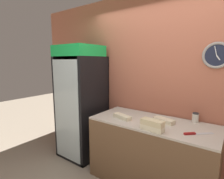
# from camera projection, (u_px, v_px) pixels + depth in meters

# --- Properties ---
(wall_back) EXTENTS (5.20, 0.09, 2.70)m
(wall_back) POSITION_uv_depth(u_px,v_px,m) (165.00, 84.00, 2.56)
(wall_back) COLOR #B7664C
(wall_back) RESTS_ON ground_plane
(prep_counter) EXTENTS (1.61, 0.72, 0.89)m
(prep_counter) POSITION_uv_depth(u_px,v_px,m) (151.00, 153.00, 2.38)
(prep_counter) COLOR brown
(prep_counter) RESTS_ON ground_plane
(beverage_cooler) EXTENTS (0.68, 0.70, 1.93)m
(beverage_cooler) POSITION_uv_depth(u_px,v_px,m) (83.00, 97.00, 3.10)
(beverage_cooler) COLOR black
(beverage_cooler) RESTS_ON ground_plane
(sandwich_stack_bottom) EXTENTS (0.27, 0.13, 0.06)m
(sandwich_stack_bottom) POSITION_uv_depth(u_px,v_px,m) (152.00, 128.00, 2.00)
(sandwich_stack_bottom) COLOR beige
(sandwich_stack_bottom) RESTS_ON prep_counter
(sandwich_stack_middle) EXTENTS (0.27, 0.13, 0.06)m
(sandwich_stack_middle) POSITION_uv_depth(u_px,v_px,m) (152.00, 123.00, 1.99)
(sandwich_stack_middle) COLOR beige
(sandwich_stack_middle) RESTS_ON sandwich_stack_bottom
(sandwich_flat_left) EXTENTS (0.29, 0.16, 0.05)m
(sandwich_flat_left) POSITION_uv_depth(u_px,v_px,m) (164.00, 120.00, 2.26)
(sandwich_flat_left) COLOR beige
(sandwich_flat_left) RESTS_ON prep_counter
(sandwich_flat_right) EXTENTS (0.30, 0.16, 0.05)m
(sandwich_flat_right) POSITION_uv_depth(u_px,v_px,m) (122.00, 117.00, 2.42)
(sandwich_flat_right) COLOR beige
(sandwich_flat_right) RESTS_ON prep_counter
(chefs_knife) EXTENTS (0.27, 0.26, 0.02)m
(chefs_knife) POSITION_uv_depth(u_px,v_px,m) (194.00, 134.00, 1.90)
(chefs_knife) COLOR silver
(chefs_knife) RESTS_ON prep_counter
(condiment_jar) EXTENTS (0.08, 0.08, 0.13)m
(condiment_jar) POSITION_uv_depth(u_px,v_px,m) (195.00, 118.00, 2.26)
(condiment_jar) COLOR silver
(condiment_jar) RESTS_ON prep_counter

